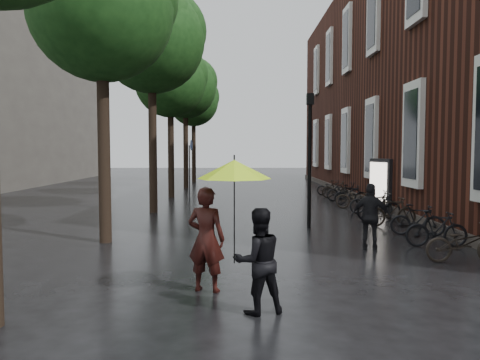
{
  "coord_description": "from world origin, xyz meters",
  "views": [
    {
      "loc": [
        -0.53,
        -5.44,
        2.47
      ],
      "look_at": [
        -0.49,
        6.77,
        1.69
      ],
      "focal_mm": 35.0,
      "sensor_mm": 36.0,
      "label": 1
    }
  ],
  "objects_px": {
    "person_burgundy": "(206,239)",
    "ad_lightbox": "(382,185)",
    "lamp_post": "(310,147)",
    "parked_bicycles": "(369,202)",
    "person_black": "(258,261)",
    "pedestrian_walking": "(371,217)"
  },
  "relations": [
    {
      "from": "parked_bicycles",
      "to": "ad_lightbox",
      "type": "xyz_separation_m",
      "value": [
        0.76,
        0.9,
        0.61
      ]
    },
    {
      "from": "ad_lightbox",
      "to": "person_burgundy",
      "type": "bearing_deg",
      "value": -136.21
    },
    {
      "from": "person_black",
      "to": "person_burgundy",
      "type": "bearing_deg",
      "value": -69.63
    },
    {
      "from": "lamp_post",
      "to": "ad_lightbox",
      "type": "bearing_deg",
      "value": 49.32
    },
    {
      "from": "person_burgundy",
      "to": "lamp_post",
      "type": "relative_size",
      "value": 0.44
    },
    {
      "from": "lamp_post",
      "to": "pedestrian_walking",
      "type": "bearing_deg",
      "value": -71.96
    },
    {
      "from": "parked_bicycles",
      "to": "lamp_post",
      "type": "distance_m",
      "value": 4.81
    },
    {
      "from": "pedestrian_walking",
      "to": "parked_bicycles",
      "type": "distance_m",
      "value": 6.73
    },
    {
      "from": "pedestrian_walking",
      "to": "lamp_post",
      "type": "height_order",
      "value": "lamp_post"
    },
    {
      "from": "person_burgundy",
      "to": "ad_lightbox",
      "type": "relative_size",
      "value": 0.87
    },
    {
      "from": "ad_lightbox",
      "to": "pedestrian_walking",
      "type": "bearing_deg",
      "value": -124.56
    },
    {
      "from": "person_black",
      "to": "parked_bicycles",
      "type": "distance_m",
      "value": 12.01
    },
    {
      "from": "pedestrian_walking",
      "to": "person_black",
      "type": "bearing_deg",
      "value": 75.88
    },
    {
      "from": "person_burgundy",
      "to": "person_black",
      "type": "height_order",
      "value": "person_burgundy"
    },
    {
      "from": "person_burgundy",
      "to": "person_black",
      "type": "bearing_deg",
      "value": 144.1
    },
    {
      "from": "person_burgundy",
      "to": "ad_lightbox",
      "type": "height_order",
      "value": "ad_lightbox"
    },
    {
      "from": "person_black",
      "to": "pedestrian_walking",
      "type": "height_order",
      "value": "pedestrian_walking"
    },
    {
      "from": "ad_lightbox",
      "to": "lamp_post",
      "type": "xyz_separation_m",
      "value": [
        -3.58,
        -4.16,
        1.51
      ]
    },
    {
      "from": "parked_bicycles",
      "to": "pedestrian_walking",
      "type": "bearing_deg",
      "value": -105.31
    },
    {
      "from": "person_black",
      "to": "ad_lightbox",
      "type": "xyz_separation_m",
      "value": [
        5.52,
        11.91,
        0.26
      ]
    },
    {
      "from": "parked_bicycles",
      "to": "ad_lightbox",
      "type": "height_order",
      "value": "ad_lightbox"
    },
    {
      "from": "person_black",
      "to": "pedestrian_walking",
      "type": "bearing_deg",
      "value": -140.88
    }
  ]
}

